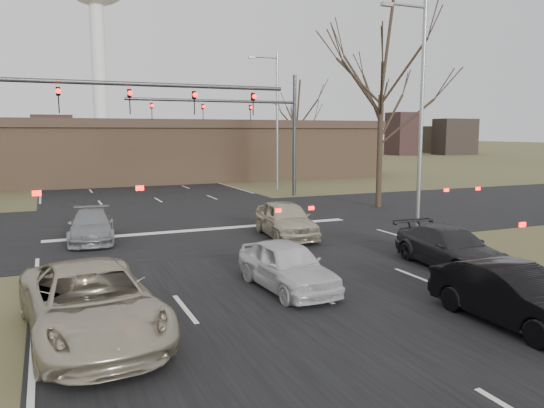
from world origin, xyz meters
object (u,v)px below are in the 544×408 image
(mast_arm_near, at_px, (76,111))
(car_silver_ahead, at_px, (285,219))
(streetlight_right_near, at_px, (419,102))
(car_white_sedan, at_px, (287,265))
(car_black_hatch, at_px, (514,296))
(car_grey_ahead, at_px, (91,226))
(mast_arm_far, at_px, (255,120))
(car_silver_suv, at_px, (91,303))
(streetlight_right_far, at_px, (275,114))
(building, at_px, (149,150))
(car_charcoal_sedan, at_px, (451,248))

(mast_arm_near, xyz_separation_m, car_silver_ahead, (7.69, -2.85, -4.33))
(mast_arm_near, relative_size, streetlight_right_near, 1.21)
(car_white_sedan, xyz_separation_m, car_black_hatch, (3.50, -4.48, 0.01))
(car_white_sedan, distance_m, car_grey_ahead, 9.93)
(mast_arm_far, xyz_separation_m, car_silver_ahead, (-3.72, -12.85, -4.27))
(mast_arm_near, relative_size, car_silver_suv, 2.22)
(car_white_sedan, bearing_deg, mast_arm_near, 114.09)
(car_silver_suv, bearing_deg, streetlight_right_far, 53.73)
(streetlight_right_near, bearing_deg, car_black_hatch, -118.13)
(building, height_order, mast_arm_near, mast_arm_near)
(car_charcoal_sedan, bearing_deg, building, 98.45)
(mast_arm_near, height_order, car_silver_ahead, mast_arm_near)
(building, bearing_deg, streetlight_right_near, -76.31)
(car_white_sedan, bearing_deg, car_silver_suv, -166.15)
(mast_arm_far, distance_m, streetlight_right_near, 13.28)
(mast_arm_far, bearing_deg, car_white_sedan, -109.00)
(streetlight_right_near, relative_size, car_charcoal_sedan, 2.28)
(streetlight_right_near, distance_m, car_grey_ahead, 14.80)
(car_silver_suv, bearing_deg, car_charcoal_sedan, 3.22)
(streetlight_right_far, relative_size, car_charcoal_sedan, 2.28)
(building, distance_m, car_grey_ahead, 26.50)
(mast_arm_far, bearing_deg, car_grey_ahead, -136.51)
(building, distance_m, mast_arm_far, 15.75)
(streetlight_right_near, distance_m, car_silver_ahead, 7.99)
(streetlight_right_near, bearing_deg, car_charcoal_sedan, -119.34)
(streetlight_right_near, height_order, car_grey_ahead, streetlight_right_near)
(mast_arm_near, distance_m, car_silver_suv, 11.78)
(mast_arm_near, bearing_deg, car_charcoal_sedan, -41.60)
(mast_arm_far, relative_size, car_charcoal_sedan, 2.53)
(building, bearing_deg, car_silver_ahead, -89.05)
(streetlight_right_far, xyz_separation_m, car_silver_suv, (-15.03, -24.95, -4.83))
(streetlight_right_near, relative_size, car_white_sedan, 2.55)
(building, xyz_separation_m, car_black_hatch, (1.00, -38.89, -1.99))
(building, bearing_deg, streetlight_right_far, -56.35)
(car_grey_ahead, distance_m, car_silver_ahead, 7.72)
(car_charcoal_sedan, distance_m, car_silver_ahead, 7.05)
(mast_arm_far, xyz_separation_m, car_charcoal_sedan, (-0.92, -19.32, -4.38))
(streetlight_right_near, bearing_deg, car_grey_ahead, 169.68)
(streetlight_right_far, xyz_separation_m, car_black_hatch, (-6.32, -27.89, -4.91))
(streetlight_right_near, distance_m, car_charcoal_sedan, 8.78)
(building, relative_size, streetlight_right_near, 4.24)
(streetlight_right_far, bearing_deg, car_grey_ahead, -134.41)
(car_grey_ahead, bearing_deg, streetlight_right_far, 51.16)
(streetlight_right_near, distance_m, streetlight_right_far, 17.01)
(car_silver_suv, bearing_deg, car_white_sedan, 11.23)
(car_silver_ahead, bearing_deg, streetlight_right_near, 5.37)
(car_white_sedan, xyz_separation_m, car_charcoal_sedan, (5.77, 0.09, -0.03))
(car_white_sedan, relative_size, car_silver_ahead, 0.90)
(car_charcoal_sedan, height_order, car_grey_ahead, car_charcoal_sedan)
(car_black_hatch, bearing_deg, car_white_sedan, 128.04)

